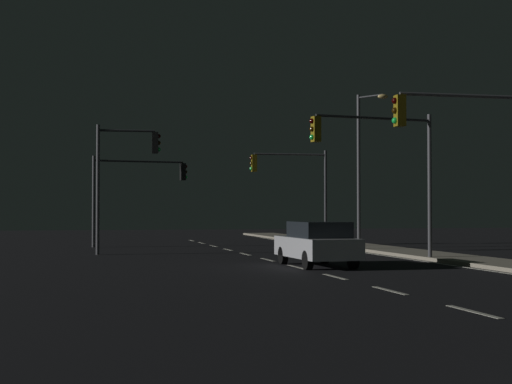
{
  "coord_description": "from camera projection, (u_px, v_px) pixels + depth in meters",
  "views": [
    {
      "loc": [
        -7.54,
        -4.45,
        1.96
      ],
      "look_at": [
        -1.52,
        20.72,
        2.59
      ],
      "focal_mm": 53.78,
      "sensor_mm": 36.0,
      "label": 1
    }
  ],
  "objects": [
    {
      "name": "traffic_light_near_left",
      "position": [
        292.0,
        177.0,
        43.13
      ],
      "size": [
        4.46,
        0.47,
        5.23
      ],
      "color": "#38383D",
      "rests_on": "sidewalk_right"
    },
    {
      "name": "street_lamp_mid_block",
      "position": [
        363.0,
        155.0,
        39.86
      ],
      "size": [
        1.19,
        1.59,
        7.88
      ],
      "color": "#4C4C51",
      "rests_on": "sidewalk_right"
    },
    {
      "name": "lane_edge_line",
      "position": [
        427.0,
        262.0,
        29.22
      ],
      "size": [
        0.14,
        53.0,
        0.01
      ],
      "color": "silver",
      "rests_on": "ground"
    },
    {
      "name": "traffic_light_mid_right",
      "position": [
        379.0,
        153.0,
        29.34
      ],
      "size": [
        5.22,
        0.87,
        5.61
      ],
      "color": "#4C4C51",
      "rests_on": "sidewalk_right"
    },
    {
      "name": "ground_plane",
      "position": [
        330.0,
        276.0,
        23.05
      ],
      "size": [
        112.0,
        112.0,
        0.0
      ],
      "primitive_type": "plane",
      "color": "black",
      "rests_on": "ground"
    },
    {
      "name": "lane_markings_center",
      "position": [
        297.0,
        267.0,
        26.45
      ],
      "size": [
        0.14,
        50.0,
        0.01
      ],
      "color": "silver",
      "rests_on": "ground"
    },
    {
      "name": "traffic_light_mid_left",
      "position": [
        467.0,
        141.0,
        23.64
      ],
      "size": [
        4.39,
        0.36,
        5.62
      ],
      "color": "#2D3033",
      "rests_on": "sidewalk_right"
    },
    {
      "name": "car",
      "position": [
        317.0,
        243.0,
        26.78
      ],
      "size": [
        1.92,
        4.44,
        1.57
      ],
      "color": "silver",
      "rests_on": "ground"
    },
    {
      "name": "traffic_light_overhead_east",
      "position": [
        124.0,
        165.0,
        34.16
      ],
      "size": [
        2.84,
        0.46,
        5.78
      ],
      "color": "#4C4C51",
      "rests_on": "ground"
    },
    {
      "name": "traffic_light_near_right",
      "position": [
        138.0,
        182.0,
        41.61
      ],
      "size": [
        5.19,
        0.76,
        4.88
      ],
      "color": "#4C4C51",
      "rests_on": "ground"
    }
  ]
}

